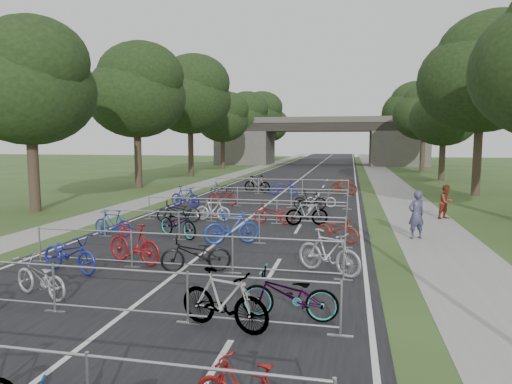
# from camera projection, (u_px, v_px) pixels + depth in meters

# --- Properties ---
(road) EXTENTS (11.00, 140.00, 0.01)m
(road) POSITION_uv_depth(u_px,v_px,m) (310.00, 171.00, 54.78)
(road) COLOR black
(road) RESTS_ON ground
(sidewalk_right) EXTENTS (3.00, 140.00, 0.01)m
(sidewalk_right) POSITION_uv_depth(u_px,v_px,m) (379.00, 172.00, 53.16)
(sidewalk_right) COLOR gray
(sidewalk_right) RESTS_ON ground
(sidewalk_left) EXTENTS (2.00, 140.00, 0.01)m
(sidewalk_left) POSITION_uv_depth(u_px,v_px,m) (250.00, 170.00, 56.30)
(sidewalk_left) COLOR gray
(sidewalk_left) RESTS_ON ground
(lane_markings) EXTENTS (0.12, 140.00, 0.00)m
(lane_markings) POSITION_uv_depth(u_px,v_px,m) (310.00, 171.00, 54.78)
(lane_markings) COLOR silver
(lane_markings) RESTS_ON ground
(overpass_bridge) EXTENTS (31.00, 8.00, 7.05)m
(overpass_bridge) POSITION_uv_depth(u_px,v_px,m) (319.00, 141.00, 68.97)
(overpass_bridge) COLOR #4C4944
(overpass_bridge) RESTS_ON ground
(tree_left_0) EXTENTS (6.72, 6.72, 10.25)m
(tree_left_0) POSITION_uv_depth(u_px,v_px,m) (30.00, 86.00, 23.20)
(tree_left_0) COLOR #33261C
(tree_left_0) RESTS_ON ground
(tree_left_1) EXTENTS (7.56, 7.56, 11.53)m
(tree_left_1) POSITION_uv_depth(u_px,v_px,m) (137.00, 93.00, 34.78)
(tree_left_1) COLOR #33261C
(tree_left_1) RESTS_ON ground
(tree_right_1) EXTENTS (8.18, 8.18, 12.47)m
(tree_right_1) POSITION_uv_depth(u_px,v_px,m) (484.00, 76.00, 29.76)
(tree_right_1) COLOR #33261C
(tree_right_1) RESTS_ON ground
(tree_left_2) EXTENTS (8.40, 8.40, 12.81)m
(tree_left_2) POSITION_uv_depth(u_px,v_px,m) (191.00, 97.00, 46.36)
(tree_left_2) COLOR #33261C
(tree_left_2) RESTS_ON ground
(tree_right_2) EXTENTS (6.16, 6.16, 9.39)m
(tree_right_2) POSITION_uv_depth(u_px,v_px,m) (445.00, 116.00, 41.66)
(tree_right_2) COLOR #33261C
(tree_right_2) RESTS_ON ground
(tree_left_3) EXTENTS (6.72, 6.72, 10.25)m
(tree_left_3) POSITION_uv_depth(u_px,v_px,m) (223.00, 118.00, 58.22)
(tree_left_3) COLOR #33261C
(tree_left_3) RESTS_ON ground
(tree_right_3) EXTENTS (7.17, 7.17, 10.93)m
(tree_right_3) POSITION_uv_depth(u_px,v_px,m) (425.00, 112.00, 53.22)
(tree_right_3) COLOR #33261C
(tree_right_3) RESTS_ON ground
(tree_left_4) EXTENTS (7.56, 7.56, 11.53)m
(tree_left_4) POSITION_uv_depth(u_px,v_px,m) (244.00, 117.00, 69.80)
(tree_left_4) COLOR #33261C
(tree_left_4) RESTS_ON ground
(tree_right_4) EXTENTS (8.18, 8.18, 12.47)m
(tree_right_4) POSITION_uv_depth(u_px,v_px,m) (412.00, 110.00, 64.78)
(tree_right_4) COLOR #33261C
(tree_right_4) RESTS_ON ground
(tree_left_5) EXTENTS (8.40, 8.40, 12.81)m
(tree_left_5) POSITION_uv_depth(u_px,v_px,m) (260.00, 115.00, 81.38)
(tree_left_5) COLOR #33261C
(tree_left_5) RESTS_ON ground
(tree_right_5) EXTENTS (6.16, 6.16, 9.39)m
(tree_right_5) POSITION_uv_depth(u_px,v_px,m) (402.00, 127.00, 76.67)
(tree_right_5) COLOR #33261C
(tree_right_5) RESTS_ON ground
(tree_left_6) EXTENTS (6.72, 6.72, 10.25)m
(tree_left_6) POSITION_uv_depth(u_px,v_px,m) (271.00, 126.00, 93.24)
(tree_left_6) COLOR #33261C
(tree_left_6) RESTS_ON ground
(tree_right_6) EXTENTS (7.17, 7.17, 10.93)m
(tree_right_6) POSITION_uv_depth(u_px,v_px,m) (396.00, 123.00, 88.23)
(tree_right_6) COLOR #33261C
(tree_right_6) RESTS_ON ground
(barrier_row_1) EXTENTS (9.70, 0.08, 1.10)m
(barrier_row_1) POSITION_uv_depth(u_px,v_px,m) (119.00, 293.00, 9.59)
(barrier_row_1) COLOR #A4A6AC
(barrier_row_1) RESTS_ON ground
(barrier_row_2) EXTENTS (9.70, 0.08, 1.10)m
(barrier_row_2) POSITION_uv_depth(u_px,v_px,m) (181.00, 252.00, 13.09)
(barrier_row_2) COLOR #A4A6AC
(barrier_row_2) RESTS_ON ground
(barrier_row_3) EXTENTS (9.70, 0.08, 1.10)m
(barrier_row_3) POSITION_uv_depth(u_px,v_px,m) (218.00, 227.00, 16.78)
(barrier_row_3) COLOR #A4A6AC
(barrier_row_3) RESTS_ON ground
(barrier_row_4) EXTENTS (9.70, 0.08, 1.10)m
(barrier_row_4) POSITION_uv_depth(u_px,v_px,m) (243.00, 211.00, 20.67)
(barrier_row_4) COLOR #A4A6AC
(barrier_row_4) RESTS_ON ground
(barrier_row_5) EXTENTS (9.70, 0.08, 1.10)m
(barrier_row_5) POSITION_uv_depth(u_px,v_px,m) (264.00, 197.00, 25.54)
(barrier_row_5) COLOR #A4A6AC
(barrier_row_5) RESTS_ON ground
(barrier_row_6) EXTENTS (9.70, 0.08, 1.10)m
(barrier_row_6) POSITION_uv_depth(u_px,v_px,m) (280.00, 187.00, 31.37)
(barrier_row_6) COLOR #A4A6AC
(barrier_row_6) RESTS_ON ground
(bike_5) EXTENTS (1.95, 1.23, 0.97)m
(bike_5) POSITION_uv_depth(u_px,v_px,m) (40.00, 278.00, 10.81)
(bike_5) COLOR #AAAAB2
(bike_5) RESTS_ON ground
(bike_6) EXTENTS (2.08, 1.12, 1.20)m
(bike_6) POSITION_uv_depth(u_px,v_px,m) (224.00, 300.00, 8.98)
(bike_6) COLOR #A4A6AC
(bike_6) RESTS_ON ground
(bike_7) EXTENTS (2.06, 0.74, 1.08)m
(bike_7) POSITION_uv_depth(u_px,v_px,m) (289.00, 295.00, 9.46)
(bike_7) COLOR #A4A6AC
(bike_7) RESTS_ON ground
(bike_8) EXTENTS (2.19, 1.26, 1.09)m
(bike_8) POSITION_uv_depth(u_px,v_px,m) (70.00, 254.00, 12.88)
(bike_8) COLOR navy
(bike_8) RESTS_ON ground
(bike_9) EXTENTS (2.16, 1.26, 1.25)m
(bike_9) POSITION_uv_depth(u_px,v_px,m) (134.00, 244.00, 13.76)
(bike_9) COLOR maroon
(bike_9) RESTS_ON ground
(bike_10) EXTENTS (2.11, 1.28, 1.05)m
(bike_10) POSITION_uv_depth(u_px,v_px,m) (196.00, 254.00, 12.93)
(bike_10) COLOR black
(bike_10) RESTS_ON ground
(bike_11) EXTENTS (2.07, 1.55, 1.24)m
(bike_11) POSITION_uv_depth(u_px,v_px,m) (329.00, 252.00, 12.72)
(bike_11) COLOR #A3A4AB
(bike_11) RESTS_ON ground
(bike_12) EXTENTS (1.76, 0.70, 1.03)m
(bike_12) POSITION_uv_depth(u_px,v_px,m) (113.00, 223.00, 17.76)
(bike_12) COLOR navy
(bike_12) RESTS_ON ground
(bike_13) EXTENTS (2.18, 1.68, 1.10)m
(bike_13) POSITION_uv_depth(u_px,v_px,m) (178.00, 223.00, 17.50)
(bike_13) COLOR #A4A6AC
(bike_13) RESTS_ON ground
(bike_14) EXTENTS (2.07, 1.40, 1.22)m
(bike_14) POSITION_uv_depth(u_px,v_px,m) (232.00, 227.00, 16.40)
(bike_14) COLOR #1D3BA0
(bike_14) RESTS_ON ground
(bike_15) EXTENTS (1.82, 1.39, 0.92)m
(bike_15) POSITION_uv_depth(u_px,v_px,m) (337.00, 229.00, 16.79)
(bike_15) COLOR maroon
(bike_15) RESTS_ON ground
(bike_16) EXTENTS (2.08, 1.23, 1.03)m
(bike_16) POSITION_uv_depth(u_px,v_px,m) (179.00, 212.00, 20.62)
(bike_16) COLOR black
(bike_16) RESTS_ON ground
(bike_17) EXTENTS (1.78, 0.69, 1.04)m
(bike_17) POSITION_uv_depth(u_px,v_px,m) (213.00, 210.00, 21.11)
(bike_17) COLOR silver
(bike_17) RESTS_ON ground
(bike_18) EXTENTS (1.85, 0.79, 0.94)m
(bike_18) POSITION_uv_depth(u_px,v_px,m) (273.00, 214.00, 20.26)
(bike_18) COLOR maroon
(bike_18) RESTS_ON ground
(bike_19) EXTENTS (1.93, 0.94, 1.12)m
(bike_19) POSITION_uv_depth(u_px,v_px,m) (307.00, 213.00, 19.96)
(bike_19) COLOR #A4A6AC
(bike_19) RESTS_ON ground
(bike_20) EXTENTS (2.00, 1.03, 1.15)m
(bike_20) POSITION_uv_depth(u_px,v_px,m) (185.00, 197.00, 25.46)
(bike_20) COLOR navy
(bike_20) RESTS_ON ground
(bike_21) EXTENTS (2.08, 1.28, 1.03)m
(bike_21) POSITION_uv_depth(u_px,v_px,m) (222.00, 196.00, 26.22)
(bike_21) COLOR maroon
(bike_21) RESTS_ON ground
(bike_22) EXTENTS (1.76, 0.50, 1.06)m
(bike_22) POSITION_uv_depth(u_px,v_px,m) (310.00, 200.00, 24.44)
(bike_22) COLOR black
(bike_22) RESTS_ON ground
(bike_23) EXTENTS (1.74, 0.77, 0.89)m
(bike_23) POSITION_uv_depth(u_px,v_px,m) (321.00, 199.00, 25.38)
(bike_23) COLOR #A2A0A7
(bike_23) RESTS_ON ground
(bike_24) EXTENTS (1.73, 1.40, 0.88)m
(bike_24) POSITION_uv_depth(u_px,v_px,m) (222.00, 188.00, 31.34)
(bike_24) COLOR #A4A6AC
(bike_24) RESTS_ON ground
(bike_25) EXTENTS (2.07, 0.99, 1.20)m
(bike_25) POSITION_uv_depth(u_px,v_px,m) (257.00, 184.00, 32.67)
(bike_25) COLOR #A4A6AC
(bike_25) RESTS_ON ground
(bike_26) EXTENTS (2.17, 1.22, 1.08)m
(bike_26) POSITION_uv_depth(u_px,v_px,m) (284.00, 188.00, 30.74)
(bike_26) COLOR #1B2299
(bike_26) RESTS_ON ground
(bike_27) EXTENTS (2.06, 1.50, 1.23)m
(bike_27) POSITION_uv_depth(u_px,v_px,m) (344.00, 186.00, 31.35)
(bike_27) COLOR maroon
(bike_27) RESTS_ON ground
(pedestrian_a) EXTENTS (0.80, 0.69, 1.84)m
(pedestrian_a) POSITION_uv_depth(u_px,v_px,m) (416.00, 215.00, 17.22)
(pedestrian_a) COLOR #383955
(pedestrian_a) RESTS_ON ground
(pedestrian_b) EXTENTS (1.00, 0.97, 1.63)m
(pedestrian_b) POSITION_uv_depth(u_px,v_px,m) (446.00, 202.00, 21.59)
(pedestrian_b) COLOR maroon
(pedestrian_b) RESTS_ON ground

